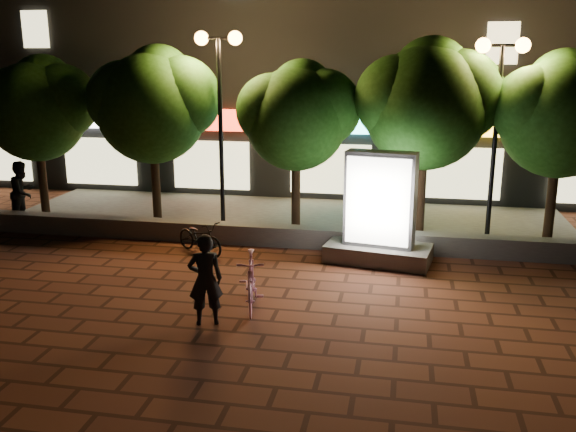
% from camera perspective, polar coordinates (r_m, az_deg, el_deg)
% --- Properties ---
extents(ground, '(80.00, 80.00, 0.00)m').
position_cam_1_polar(ground, '(12.03, -6.21, -8.18)').
color(ground, '#5C2D1C').
rests_on(ground, ground).
extents(retaining_wall, '(16.00, 0.45, 0.50)m').
position_cam_1_polar(retaining_wall, '(15.59, -1.99, -1.76)').
color(retaining_wall, slate).
rests_on(retaining_wall, ground).
extents(sidewalk, '(16.00, 5.00, 0.08)m').
position_cam_1_polar(sidewalk, '(18.01, -0.24, -0.20)').
color(sidewalk, slate).
rests_on(sidewalk, ground).
extents(building_block, '(28.00, 8.12, 11.30)m').
position_cam_1_polar(building_block, '(23.82, 2.83, 15.44)').
color(building_block, black).
rests_on(building_block, ground).
extents(tree_far_left, '(3.36, 2.80, 4.63)m').
position_cam_1_polar(tree_far_left, '(19.11, -22.11, 9.50)').
color(tree_far_left, black).
rests_on(tree_far_left, sidewalk).
extents(tree_left, '(3.60, 3.00, 4.89)m').
position_cam_1_polar(tree_left, '(17.46, -12.27, 10.35)').
color(tree_left, black).
rests_on(tree_left, sidewalk).
extents(tree_mid, '(3.24, 2.70, 4.50)m').
position_cam_1_polar(tree_mid, '(16.35, 0.97, 9.60)').
color(tree_mid, black).
rests_on(tree_mid, sidewalk).
extents(tree_right, '(3.72, 3.10, 5.07)m').
position_cam_1_polar(tree_right, '(16.10, 12.85, 10.41)').
color(tree_right, black).
rests_on(tree_right, sidewalk).
extents(tree_far_right, '(3.48, 2.90, 4.76)m').
position_cam_1_polar(tree_far_right, '(16.53, 24.08, 8.94)').
color(tree_far_right, black).
rests_on(tree_far_right, sidewalk).
extents(street_lamp_left, '(1.26, 0.36, 5.18)m').
position_cam_1_polar(street_lamp_left, '(16.52, -6.37, 12.39)').
color(street_lamp_left, black).
rests_on(street_lamp_left, sidewalk).
extents(street_lamp_right, '(1.26, 0.36, 4.98)m').
position_cam_1_polar(street_lamp_right, '(15.96, 18.96, 11.15)').
color(street_lamp_right, black).
rests_on(street_lamp_right, sidewalk).
extents(ad_kiosk, '(2.55, 1.58, 2.58)m').
position_cam_1_polar(ad_kiosk, '(14.26, 8.46, -0.19)').
color(ad_kiosk, slate).
rests_on(ad_kiosk, ground).
extents(scooter_pink, '(0.87, 1.82, 1.05)m').
position_cam_1_polar(scooter_pink, '(11.70, -3.44, -6.02)').
color(scooter_pink, '#F19BD6').
rests_on(scooter_pink, ground).
extents(rider, '(0.71, 0.59, 1.67)m').
position_cam_1_polar(rider, '(10.96, -7.65, -5.85)').
color(rider, black).
rests_on(rider, ground).
extents(scooter_parked, '(1.60, 1.28, 0.81)m').
position_cam_1_polar(scooter_parked, '(15.00, -8.14, -1.94)').
color(scooter_parked, black).
rests_on(scooter_parked, ground).
extents(pedestrian, '(0.69, 0.87, 1.76)m').
position_cam_1_polar(pedestrian, '(18.69, -23.32, 2.03)').
color(pedestrian, black).
rests_on(pedestrian, sidewalk).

